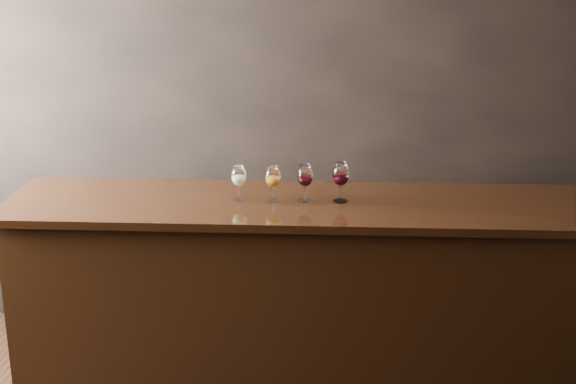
# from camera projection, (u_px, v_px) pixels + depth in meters

# --- Properties ---
(room_shell) EXTENTS (5.02, 4.52, 2.81)m
(room_shell) POSITION_uv_depth(u_px,v_px,m) (78.00, 137.00, 2.98)
(room_shell) COLOR black
(room_shell) RESTS_ON ground
(bar_counter) EXTENTS (3.27, 0.82, 1.14)m
(bar_counter) POSITION_uv_depth(u_px,v_px,m) (315.00, 306.00, 4.46)
(bar_counter) COLOR black
(bar_counter) RESTS_ON ground
(bar_top) EXTENTS (3.38, 0.90, 0.04)m
(bar_top) POSITION_uv_depth(u_px,v_px,m) (317.00, 206.00, 4.29)
(bar_top) COLOR black
(bar_top) RESTS_ON bar_counter
(back_bar_shelf) EXTENTS (2.40, 0.40, 0.86)m
(back_bar_shelf) POSITION_uv_depth(u_px,v_px,m) (302.00, 280.00, 5.15)
(back_bar_shelf) COLOR black
(back_bar_shelf) RESTS_ON ground
(glass_white) EXTENTS (0.08, 0.08, 0.19)m
(glass_white) POSITION_uv_depth(u_px,v_px,m) (239.00, 177.00, 4.29)
(glass_white) COLOR white
(glass_white) RESTS_ON bar_top
(glass_amber) EXTENTS (0.08, 0.08, 0.19)m
(glass_amber) POSITION_uv_depth(u_px,v_px,m) (273.00, 178.00, 4.26)
(glass_amber) COLOR white
(glass_amber) RESTS_ON bar_top
(glass_red_a) EXTENTS (0.09, 0.09, 0.20)m
(glass_red_a) POSITION_uv_depth(u_px,v_px,m) (305.00, 177.00, 4.26)
(glass_red_a) COLOR white
(glass_red_a) RESTS_ON bar_top
(glass_red_b) EXTENTS (0.09, 0.09, 0.22)m
(glass_red_b) POSITION_uv_depth(u_px,v_px,m) (341.00, 175.00, 4.25)
(glass_red_b) COLOR white
(glass_red_b) RESTS_ON bar_top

